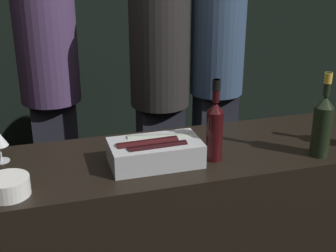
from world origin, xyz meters
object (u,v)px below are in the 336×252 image
Objects in this scene: bowl_white at (8,186)px; person_in_hoodie at (217,67)px; champagne_bottle at (322,123)px; person_grey_polo at (160,79)px; ice_bin_with_bottles at (155,151)px; person_blond_tee at (50,78)px; red_wine_bottle_black_foil at (215,128)px.

bowl_white is 1.81m from person_in_hoodie.
person_grey_polo is at bearing 106.38° from champagne_bottle.
ice_bin_with_bottles is at bearing -31.21° from person_in_hoodie.
ice_bin_with_bottles is at bearing 9.82° from bowl_white.
person_in_hoodie reaches higher than person_blond_tee.
champagne_bottle is (1.27, -0.02, 0.11)m from bowl_white.
champagne_bottle reaches higher than bowl_white.
person_blond_tee is at bearing 110.73° from red_wine_bottle_black_foil.
champagne_bottle is 1.27m from person_in_hoodie.
person_blond_tee is 0.96× the size of person_grey_polo.
person_in_hoodie is (1.31, 1.25, 0.03)m from bowl_white.
bowl_white is 0.43× the size of champagne_bottle.
ice_bin_with_bottles is 1.57m from person_blond_tee.
person_grey_polo is (0.90, 1.23, -0.01)m from bowl_white.
person_in_hoodie is at bearing -19.74° from person_blond_tee.
red_wine_bottle_black_foil is (0.25, -0.03, 0.09)m from ice_bin_with_bottles.
bowl_white is 1.27m from champagne_bottle.
ice_bin_with_bottles is 0.58m from bowl_white.
champagne_bottle is at bearing -9.57° from ice_bin_with_bottles.
champagne_bottle is 1.96m from person_blond_tee.
bowl_white is at bearing -45.02° from person_in_hoodie.
person_blond_tee is at bearing 122.26° from champagne_bottle.
champagne_bottle is at bearing -58.01° from person_blond_tee.
champagne_bottle is (0.69, -0.12, 0.09)m from ice_bin_with_bottles.
person_blond_tee is at bearing 102.72° from ice_bin_with_bottles.
red_wine_bottle_black_foil is 0.96× the size of champagne_bottle.
person_in_hoodie is 1.15m from person_blond_tee.
bowl_white is 0.83m from red_wine_bottle_black_foil.
red_wine_bottle_black_foil is 1.17m from person_grey_polo.
bowl_white is 0.09× the size of person_blond_tee.
person_grey_polo reaches higher than person_blond_tee.
bowl_white is 1.65m from person_blond_tee.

